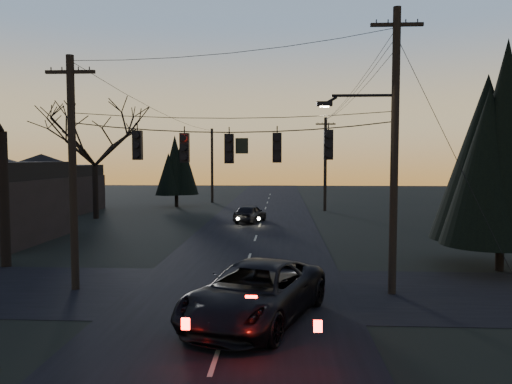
# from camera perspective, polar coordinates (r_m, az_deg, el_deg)

# --- Properties ---
(main_road) EXTENTS (8.00, 120.00, 0.02)m
(main_road) POSITION_cam_1_polar(r_m,az_deg,el_deg) (28.14, -0.26, -5.95)
(main_road) COLOR black
(main_road) RESTS_ON ground
(cross_road) EXTENTS (60.00, 7.00, 0.02)m
(cross_road) POSITION_cam_1_polar(r_m,az_deg,el_deg) (18.39, -2.07, -11.29)
(cross_road) COLOR black
(cross_road) RESTS_ON ground
(utility_pole_right) EXTENTS (5.00, 0.30, 10.00)m
(utility_pole_right) POSITION_cam_1_polar(r_m,az_deg,el_deg) (18.74, 15.26, -11.16)
(utility_pole_right) COLOR black
(utility_pole_right) RESTS_ON ground
(utility_pole_left) EXTENTS (1.80, 0.30, 8.50)m
(utility_pole_left) POSITION_cam_1_polar(r_m,az_deg,el_deg) (19.83, -19.92, -10.42)
(utility_pole_left) COLOR black
(utility_pole_left) RESTS_ON ground
(utility_pole_far_r) EXTENTS (1.80, 0.30, 8.50)m
(utility_pole_far_r) POSITION_cam_1_polar(r_m,az_deg,el_deg) (46.10, 7.87, -2.14)
(utility_pole_far_r) COLOR black
(utility_pole_far_r) RESTS_ON ground
(utility_pole_far_l) EXTENTS (0.30, 0.30, 8.00)m
(utility_pole_far_l) POSITION_cam_1_polar(r_m,az_deg,el_deg) (54.43, -5.02, -1.20)
(utility_pole_far_l) COLOR black
(utility_pole_far_l) RESTS_ON ground
(span_signal_assembly) EXTENTS (11.50, 0.44, 1.60)m
(span_signal_assembly) POSITION_cam_1_polar(r_m,az_deg,el_deg) (17.78, -2.89, 5.20)
(span_signal_assembly) COLOR black
(span_signal_assembly) RESTS_ON ground
(bare_tree_left) EXTENTS (11.28, 11.28, 11.99)m
(bare_tree_left) POSITION_cam_1_polar(r_m,az_deg,el_deg) (24.85, -27.24, 11.71)
(bare_tree_left) COLOR black
(bare_tree_left) RESTS_ON ground
(evergreen_right) EXTENTS (4.69, 4.69, 8.68)m
(evergreen_right) POSITION_cam_1_polar(r_m,az_deg,el_deg) (23.55, 26.39, 3.76)
(evergreen_right) COLOR black
(evergreen_right) RESTS_ON ground
(bare_tree_dist) EXTENTS (7.54, 7.54, 8.51)m
(bare_tree_dist) POSITION_cam_1_polar(r_m,az_deg,el_deg) (41.65, -17.98, 5.25)
(bare_tree_dist) COLOR black
(bare_tree_dist) RESTS_ON ground
(evergreen_dist) EXTENTS (3.31, 3.31, 6.32)m
(evergreen_dist) POSITION_cam_1_polar(r_m,az_deg,el_deg) (49.96, -9.11, 2.62)
(evergreen_dist) COLOR black
(evergreen_dist) RESTS_ON ground
(house_left_far) EXTENTS (9.00, 7.00, 5.20)m
(house_left_far) POSITION_cam_1_polar(r_m,az_deg,el_deg) (48.77, -23.27, 0.97)
(house_left_far) COLOR black
(house_left_far) RESTS_ON ground
(suv_near) EXTENTS (4.77, 6.70, 1.70)m
(suv_near) POSITION_cam_1_polar(r_m,az_deg,el_deg) (14.99, -0.10, -11.49)
(suv_near) COLOR black
(suv_near) RESTS_ON ground
(sedan_oncoming_a) EXTENTS (2.58, 4.19, 1.33)m
(sedan_oncoming_a) POSITION_cam_1_polar(r_m,az_deg,el_deg) (37.37, -0.67, -2.49)
(sedan_oncoming_a) COLOR black
(sedan_oncoming_a) RESTS_ON ground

